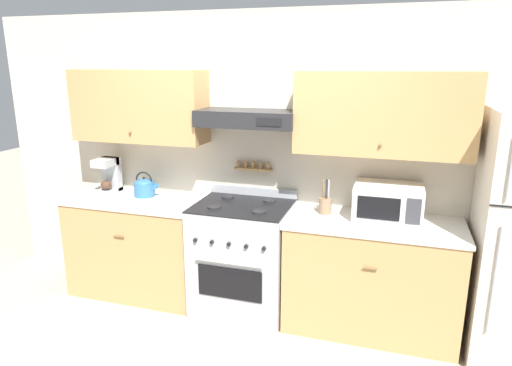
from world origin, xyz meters
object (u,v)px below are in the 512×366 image
object	(u,v)px
coffee_maker	(109,174)
utensil_crock	(325,205)
microwave	(388,202)
tea_kettle	(145,187)
stove_range	(243,257)

from	to	relation	value
coffee_maker	utensil_crock	size ratio (longest dim) A/B	1.15
microwave	utensil_crock	bearing A→B (deg)	-177.91
microwave	utensil_crock	size ratio (longest dim) A/B	1.83
microwave	utensil_crock	xyz separation A→B (m)	(-0.49, -0.02, -0.06)
coffee_maker	tea_kettle	bearing A→B (deg)	-5.36
microwave	coffee_maker	bearing A→B (deg)	179.56
tea_kettle	coffee_maker	size ratio (longest dim) A/B	0.75
stove_range	tea_kettle	bearing A→B (deg)	173.81
stove_range	tea_kettle	distance (m)	1.13
stove_range	tea_kettle	size ratio (longest dim) A/B	4.20
coffee_maker	microwave	distance (m)	2.56
stove_range	microwave	world-z (taller)	microwave
microwave	tea_kettle	bearing A→B (deg)	-179.53
stove_range	utensil_crock	xyz separation A→B (m)	(0.68, 0.11, 0.51)
utensil_crock	coffee_maker	bearing A→B (deg)	178.97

